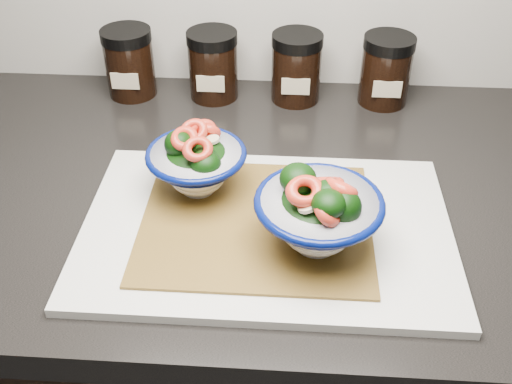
# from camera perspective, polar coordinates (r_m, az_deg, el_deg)

# --- Properties ---
(cabinet) EXTENTS (3.43, 0.58, 0.86)m
(cabinet) POSITION_cam_1_polar(r_m,az_deg,el_deg) (1.17, -4.07, -17.67)
(cabinet) COLOR black
(cabinet) RESTS_ON ground
(countertop) EXTENTS (3.50, 0.60, 0.04)m
(countertop) POSITION_cam_1_polar(r_m,az_deg,el_deg) (0.84, -5.41, -0.02)
(countertop) COLOR black
(countertop) RESTS_ON cabinet
(cutting_board) EXTENTS (0.45, 0.30, 0.01)m
(cutting_board) POSITION_cam_1_polar(r_m,az_deg,el_deg) (0.74, 1.01, -3.54)
(cutting_board) COLOR silver
(cutting_board) RESTS_ON countertop
(bamboo_mat) EXTENTS (0.28, 0.24, 0.00)m
(bamboo_mat) POSITION_cam_1_polar(r_m,az_deg,el_deg) (0.73, 0.00, -2.83)
(bamboo_mat) COLOR olive
(bamboo_mat) RESTS_ON cutting_board
(bowl_left) EXTENTS (0.13, 0.13, 0.10)m
(bowl_left) POSITION_cam_1_polar(r_m,az_deg,el_deg) (0.76, -5.67, 2.78)
(bowl_left) COLOR white
(bowl_left) RESTS_ON bamboo_mat
(bowl_right) EXTENTS (0.15, 0.15, 0.11)m
(bowl_right) POSITION_cam_1_polar(r_m,az_deg,el_deg) (0.67, 6.02, -2.05)
(bowl_right) COLOR white
(bowl_right) RESTS_ON bamboo_mat
(spice_jar_a) EXTENTS (0.08, 0.08, 0.11)m
(spice_jar_a) POSITION_cam_1_polar(r_m,az_deg,el_deg) (1.03, -11.97, 11.98)
(spice_jar_a) COLOR black
(spice_jar_a) RESTS_ON countertop
(spice_jar_b) EXTENTS (0.08, 0.08, 0.11)m
(spice_jar_b) POSITION_cam_1_polar(r_m,az_deg,el_deg) (1.00, -4.11, 11.98)
(spice_jar_b) COLOR black
(spice_jar_b) RESTS_ON countertop
(spice_jar_c) EXTENTS (0.08, 0.08, 0.11)m
(spice_jar_c) POSITION_cam_1_polar(r_m,az_deg,el_deg) (0.99, 3.86, 11.76)
(spice_jar_c) COLOR black
(spice_jar_c) RESTS_ON countertop
(spice_jar_d) EXTENTS (0.08, 0.08, 0.11)m
(spice_jar_d) POSITION_cam_1_polar(r_m,az_deg,el_deg) (1.00, 12.26, 11.28)
(spice_jar_d) COLOR black
(spice_jar_d) RESTS_ON countertop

